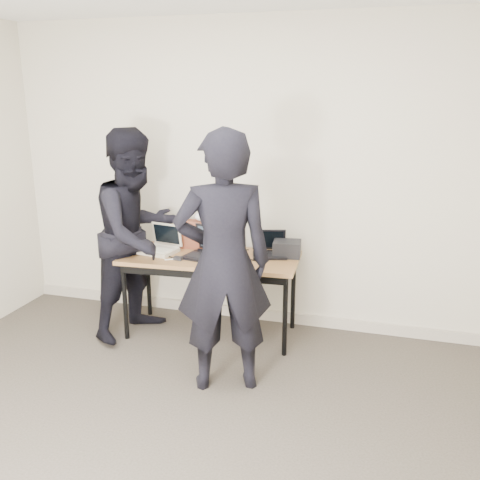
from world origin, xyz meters
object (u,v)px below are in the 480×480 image
at_px(laptop_right, 269,250).
at_px(leather_satchel, 199,234).
at_px(person_observer, 137,234).
at_px(person_typist, 223,263).
at_px(equipment_box, 287,249).
at_px(laptop_beige, 161,247).
at_px(desk, 210,263).
at_px(laptop_center, 208,250).

distance_m(laptop_right, leather_satchel, 0.66).
bearing_deg(person_observer, person_typist, -102.54).
height_order(equipment_box, person_observer, person_observer).
relative_size(laptop_beige, equipment_box, 1.47).
distance_m(laptop_right, equipment_box, 0.15).
relative_size(laptop_right, person_observer, 0.19).
bearing_deg(laptop_right, equipment_box, -12.44).
height_order(desk, person_typist, person_typist).
bearing_deg(laptop_beige, desk, 9.71).
bearing_deg(leather_satchel, desk, -57.84).
height_order(laptop_beige, equipment_box, laptop_beige).
bearing_deg(laptop_right, leather_satchel, 160.08).
distance_m(desk, equipment_box, 0.67).
xyz_separation_m(laptop_center, person_typist, (0.38, -0.76, 0.16)).
bearing_deg(laptop_right, laptop_center, -175.32).
bearing_deg(person_typist, person_observer, -55.71).
xyz_separation_m(desk, laptop_beige, (-0.46, 0.00, 0.11)).
height_order(laptop_beige, person_observer, person_observer).
bearing_deg(desk, leather_satchel, 124.70).
relative_size(desk, leather_satchel, 4.08).
relative_size(equipment_box, person_observer, 0.13).
distance_m(laptop_beige, person_observer, 0.24).
height_order(laptop_center, equipment_box, laptop_center).
bearing_deg(laptop_beige, person_observer, -132.07).
bearing_deg(person_observer, laptop_right, -54.04).
bearing_deg(equipment_box, person_typist, -105.18).
relative_size(leather_satchel, person_typist, 0.20).
bearing_deg(person_typist, laptop_center, -85.82).
xyz_separation_m(equipment_box, person_observer, (-1.25, -0.31, 0.11)).
distance_m(laptop_center, leather_satchel, 0.29).
bearing_deg(laptop_center, person_typist, -51.73).
bearing_deg(laptop_center, equipment_box, 28.38).
xyz_separation_m(laptop_right, person_observer, (-1.10, -0.30, 0.13)).
distance_m(desk, person_observer, 0.67).
xyz_separation_m(laptop_center, person_observer, (-0.60, -0.12, 0.12)).
height_order(leather_satchel, person_typist, person_typist).
height_order(equipment_box, person_typist, person_typist).
relative_size(laptop_center, person_typist, 0.21).
height_order(laptop_beige, laptop_center, laptop_center).
relative_size(leather_satchel, equipment_box, 1.63).
xyz_separation_m(equipment_box, person_typist, (-0.26, -0.96, 0.15)).
relative_size(equipment_box, person_typist, 0.12).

